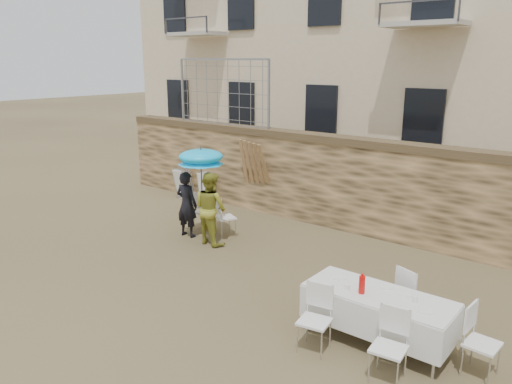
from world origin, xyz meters
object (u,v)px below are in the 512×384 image
Objects in this scene: man_suit at (187,204)px; banquet_table at (379,296)px; table_chair_side at (483,342)px; chair_stack_left at (188,182)px; umbrella at (201,159)px; couple_chair_right at (226,216)px; soda_bottle at (362,285)px; table_chair_front_left at (314,320)px; chair_stack_right at (210,187)px; table_chair_front_right at (389,347)px; couple_chair_left at (204,211)px; table_chair_back at (413,296)px; woman_dress at (210,208)px.

man_suit is 0.73× the size of banquet_table.
table_chair_side is 1.04× the size of chair_stack_left.
umbrella is 1.48m from couple_chair_right.
soda_bottle reaches higher than chair_stack_left.
chair_stack_right is (-6.42, 4.65, -0.02)m from table_chair_front_left.
table_chair_front_right is (0.50, -0.75, -0.25)m from banquet_table.
couple_chair_left reaches higher than chair_stack_right.
man_suit is at bearing 164.79° from banquet_table.
table_chair_front_right reaches higher than chair_stack_right.
banquet_table is 2.28× the size of chair_stack_left.
table_chair_back is 1.04× the size of chair_stack_right.
chair_stack_left is at bearing -31.57° from couple_chair_left.
couple_chair_left is 7.11m from table_chair_side.
woman_dress is at bearing 162.49° from banquet_table.
banquet_table is 2.19× the size of table_chair_back.
chair_stack_left is at bearing 141.19° from umbrella.
couple_chair_right is 3.69m from chair_stack_left.
table_chair_front_left and table_chair_side have the same top height.
table_chair_front_right is 1.00× the size of table_chair_back.
couple_chair_right is 2.95m from chair_stack_right.
table_chair_front_right is (1.10, 0.00, 0.00)m from table_chair_front_left.
chair_stack_left is (-7.32, 4.65, -0.02)m from table_chair_front_left.
woman_dress is 1.70× the size of table_chair_front_right.
man_suit reaches higher than table_chair_front_left.
umbrella reaches higher than table_chair_front_right.
table_chair_front_left is 1.74m from table_chair_back.
soda_bottle reaches higher than couple_chair_right.
table_chair_side is at bearing 8.88° from soda_bottle.
table_chair_back is at bearing -167.62° from couple_chair_right.
umbrella is 1.50m from couple_chair_left.
couple_chair_left is 5.69m from soda_bottle.
woman_dress is 1.77× the size of chair_stack_left.
chair_stack_right is at bearing -12.95° from couple_chair_right.
table_chair_side is (6.09, -1.38, -0.34)m from woman_dress.
couple_chair_left and table_chair_back have the same top height.
couple_chair_right is (-0.05, 0.55, -0.34)m from woman_dress.
chair_stack_left is at bearing 137.47° from table_chair_front_left.
chair_stack_right is (-7.22, 3.10, -0.02)m from table_chair_back.
umbrella is 6.75m from table_chair_side.
chair_stack_right is (-2.33, 2.42, -0.36)m from woman_dress.
woman_dress is 4.67m from table_chair_front_left.
woman_dress is 0.99m from couple_chair_left.
man_suit is 2.90m from chair_stack_right.
table_chair_back reaches higher than banquet_table.
soda_bottle is at bearing 166.00° from woman_dress.
chair_stack_left is at bearing 153.81° from banquet_table.
umbrella is 3.95m from chair_stack_left.
chair_stack_right is at bearing 70.08° from table_chair_side.
umbrella reaches higher than table_chair_front_left.
woman_dress is at bearing 149.14° from couple_chair_left.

